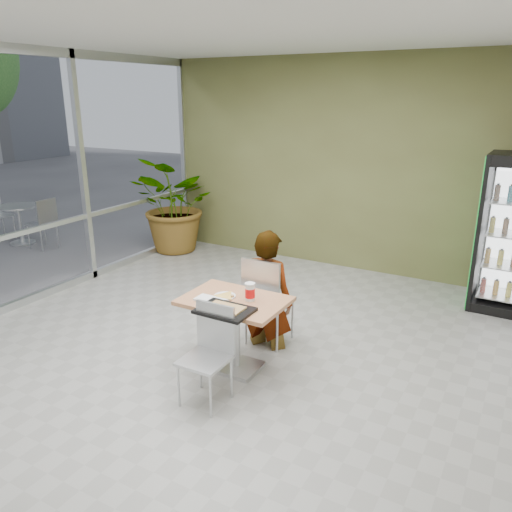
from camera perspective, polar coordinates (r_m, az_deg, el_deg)
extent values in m
plane|color=gray|center=(5.29, -4.61, -11.86)|extent=(7.00, 7.00, 0.00)
cube|color=#B9764F|center=(4.83, -2.49, -5.15)|extent=(0.99, 0.70, 0.04)
cylinder|color=#B6B8BB|center=(4.99, -2.43, -9.11)|extent=(0.10, 0.10, 0.71)
cube|color=#B6B8BB|center=(5.15, -2.38, -12.44)|extent=(0.50, 0.40, 0.04)
cube|color=#B6B8BB|center=(5.46, 1.57, -5.20)|extent=(0.45, 0.45, 0.03)
cube|color=#B6B8BB|center=(5.18, 0.50, -3.32)|extent=(0.45, 0.03, 0.53)
cylinder|color=#B6B8BB|center=(5.63, 4.19, -7.13)|extent=(0.03, 0.03, 0.48)
cylinder|color=#B6B8BB|center=(5.79, 0.75, -6.36)|extent=(0.03, 0.03, 0.48)
cylinder|color=#B6B8BB|center=(5.32, 2.42, -8.67)|extent=(0.03, 0.03, 0.48)
cylinder|color=#B6B8BB|center=(5.49, -1.17, -7.80)|extent=(0.03, 0.03, 0.48)
cube|color=#B6B8BB|center=(4.46, -5.90, -11.76)|extent=(0.40, 0.40, 0.03)
cube|color=#B6B8BB|center=(4.49, -4.64, -8.17)|extent=(0.39, 0.03, 0.47)
cylinder|color=#B6B8BB|center=(4.54, -8.85, -14.40)|extent=(0.02, 0.02, 0.42)
cylinder|color=#B6B8BB|center=(4.37, -5.22, -15.65)|extent=(0.02, 0.02, 0.42)
cylinder|color=#B6B8BB|center=(4.77, -6.35, -12.58)|extent=(0.02, 0.02, 0.42)
cylinder|color=#B6B8BB|center=(4.61, -2.83, -13.66)|extent=(0.02, 0.02, 0.42)
imported|color=black|center=(5.41, 1.32, -5.20)|extent=(0.59, 0.38, 1.59)
cylinder|color=silver|center=(4.88, -3.59, -4.59)|extent=(0.22, 0.22, 0.01)
cylinder|color=silver|center=(4.76, -0.69, -4.17)|extent=(0.09, 0.09, 0.16)
cylinder|color=red|center=(4.76, -0.69, -4.22)|extent=(0.10, 0.10, 0.09)
cylinder|color=silver|center=(4.72, -0.69, -3.19)|extent=(0.10, 0.10, 0.01)
cube|color=silver|center=(4.82, -5.88, -4.85)|extent=(0.16, 0.16, 0.02)
cube|color=black|center=(4.54, -3.60, -6.24)|extent=(0.49, 0.36, 0.03)
cube|color=green|center=(6.93, 24.11, 2.67)|extent=(0.03, 0.67, 1.92)
imported|color=#2C6026|center=(8.68, -8.99, 5.79)|extent=(1.84, 1.72, 1.65)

